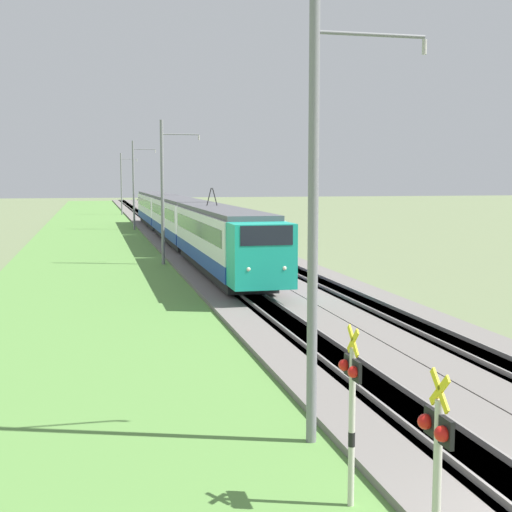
# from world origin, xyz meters

# --- Properties ---
(ballast_main) EXTENTS (240.00, 4.40, 0.30)m
(ballast_main) POSITION_xyz_m (50.00, 0.00, 0.15)
(ballast_main) COLOR slate
(ballast_main) RESTS_ON ground
(ballast_adjacent) EXTENTS (240.00, 4.40, 0.30)m
(ballast_adjacent) POSITION_xyz_m (50.00, -4.46, 0.15)
(ballast_adjacent) COLOR slate
(ballast_adjacent) RESTS_ON ground
(track_main) EXTENTS (240.00, 1.57, 0.45)m
(track_main) POSITION_xyz_m (50.00, 0.00, 0.16)
(track_main) COLOR #4C4238
(track_main) RESTS_ON ground
(track_adjacent) EXTENTS (240.00, 1.57, 0.45)m
(track_adjacent) POSITION_xyz_m (50.00, -4.46, 0.16)
(track_adjacent) COLOR #4C4238
(track_adjacent) RESTS_ON ground
(grass_verge) EXTENTS (240.00, 13.12, 0.12)m
(grass_verge) POSITION_xyz_m (50.00, 6.03, 0.06)
(grass_verge) COLOR #5B8E42
(grass_verge) RESTS_ON ground
(passenger_train) EXTENTS (62.19, 2.85, 5.13)m
(passenger_train) POSITION_xyz_m (51.15, 0.00, 2.41)
(passenger_train) COLOR #19A88E
(passenger_train) RESTS_ON ground
(crossing_signal_near) EXTENTS (0.70, 0.23, 3.36)m
(crossing_signal_near) POSITION_xyz_m (-1.12, 2.97, 2.05)
(crossing_signal_near) COLOR beige
(crossing_signal_near) RESTS_ON ground
(crossing_signal_aux) EXTENTS (0.70, 0.23, 3.26)m
(crossing_signal_aux) POSITION_xyz_m (2.08, 2.89, 1.98)
(crossing_signal_aux) COLOR beige
(crossing_signal_aux) RESTS_ON ground
(catenary_mast_near) EXTENTS (0.22, 2.56, 9.55)m
(catenary_mast_near) POSITION_xyz_m (5.10, 2.59, 4.92)
(catenary_mast_near) COLOR slate
(catenary_mast_near) RESTS_ON ground
(catenary_mast_mid) EXTENTS (0.22, 2.56, 9.41)m
(catenary_mast_mid) POSITION_xyz_m (37.25, 2.59, 4.85)
(catenary_mast_mid) COLOR slate
(catenary_mast_mid) RESTS_ON ground
(catenary_mast_far) EXTENTS (0.22, 2.56, 9.69)m
(catenary_mast_far) POSITION_xyz_m (69.40, 2.59, 4.99)
(catenary_mast_far) COLOR slate
(catenary_mast_far) RESTS_ON ground
(catenary_mast_distant) EXTENTS (0.22, 2.56, 9.46)m
(catenary_mast_distant) POSITION_xyz_m (101.55, 2.59, 4.88)
(catenary_mast_distant) COLOR slate
(catenary_mast_distant) RESTS_ON ground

